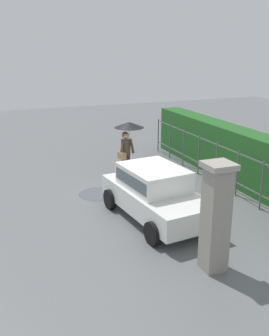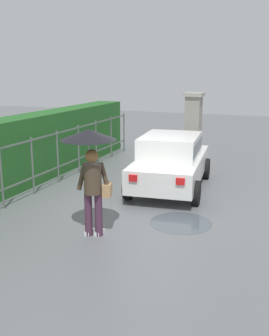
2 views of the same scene
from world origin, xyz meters
name	(u,v)px [view 1 (image 1 of 2)]	position (x,y,z in m)	size (l,w,h in m)	color
ground_plane	(144,199)	(0.00, 0.00, 0.00)	(40.00, 40.00, 0.00)	slate
car	(155,191)	(1.42, -0.26, 0.80)	(3.88, 2.19, 1.48)	white
pedestrian	(128,136)	(-2.15, 0.26, 1.58)	(1.07, 1.07, 2.08)	#47283D
gate_pillar	(216,216)	(4.27, -0.17, 1.24)	(0.60, 0.60, 2.42)	gray
fence_section	(226,166)	(0.22, 2.89, 0.83)	(10.84, 0.05, 1.50)	#59605B
hedge_row	(247,160)	(0.22, 3.71, 0.95)	(11.79, 0.90, 1.90)	#235B23
puddle_near	(99,194)	(-0.94, -1.21, 0.00)	(1.33, 1.33, 0.00)	#4C545B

